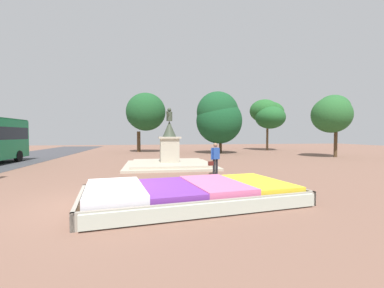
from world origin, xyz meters
name	(u,v)px	position (x,y,z in m)	size (l,w,h in m)	color
ground_plane	(99,204)	(0.00, 0.00, 0.00)	(93.77, 93.77, 0.00)	brown
flower_planter	(190,193)	(2.85, -0.22, 0.28)	(7.28, 4.51, 0.65)	#38281C
statue_monument	(169,158)	(2.93, 9.19, 0.57)	(5.94, 5.94, 3.99)	#B2A893
pedestrian_with_handbag	(215,157)	(5.02, 4.90, 0.98)	(0.70, 0.40, 1.72)	black
park_tree_far_left	(268,114)	(17.84, 25.01, 5.06)	(4.77, 5.50, 7.07)	brown
park_tree_behind_statue	(332,113)	(19.08, 13.98, 4.30)	(4.00, 4.24, 6.03)	#4C3823
park_tree_far_right	(218,117)	(9.51, 20.45, 4.17)	(5.29, 4.99, 7.11)	#4C3823
park_tree_street_side	(144,113)	(1.04, 24.01, 4.84)	(4.81, 5.08, 7.26)	#4C3823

